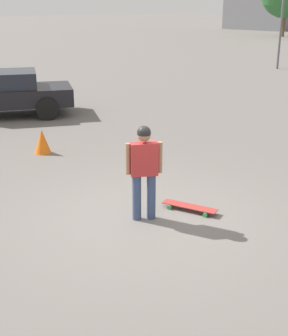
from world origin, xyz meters
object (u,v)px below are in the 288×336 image
object	(u,v)px
car_parked_near	(3,93)
person	(144,166)
traffic_cone	(42,141)
skateboard	(190,207)

from	to	relation	value
car_parked_near	person	bearing A→B (deg)	106.44
car_parked_near	traffic_cone	world-z (taller)	car_parked_near
person	traffic_cone	distance (m)	4.38
car_parked_near	traffic_cone	size ratio (longest dim) A/B	8.06
traffic_cone	skateboard	bearing A→B (deg)	-179.79
person	skateboard	size ratio (longest dim) A/B	1.60
person	traffic_cone	world-z (taller)	person
person	skateboard	distance (m)	1.20
skateboard	car_parked_near	world-z (taller)	car_parked_near
car_parked_near	traffic_cone	distance (m)	4.40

